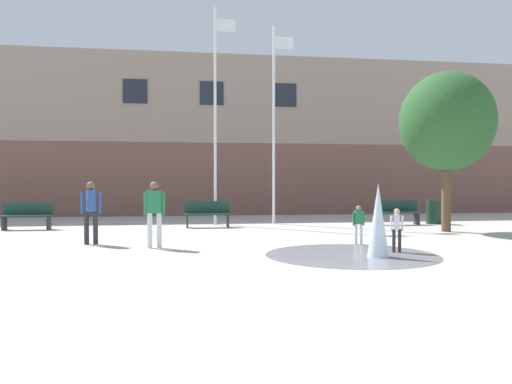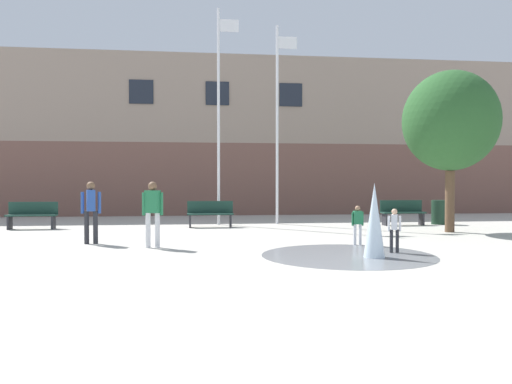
% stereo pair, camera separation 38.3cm
% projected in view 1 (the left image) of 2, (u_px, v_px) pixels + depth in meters
% --- Properties ---
extents(ground_plane, '(100.00, 100.00, 0.00)m').
position_uv_depth(ground_plane, '(289.00, 304.00, 6.48)').
color(ground_plane, '#B2ADA3').
extents(library_building, '(36.00, 6.05, 7.62)m').
position_uv_depth(library_building, '(208.00, 140.00, 26.33)').
color(library_building, brown).
rests_on(library_building, ground).
extents(splash_fountain, '(3.74, 3.74, 1.56)m').
position_uv_depth(splash_fountain, '(371.00, 229.00, 10.57)').
color(splash_fountain, gray).
rests_on(splash_fountain, ground).
extents(park_bench_left_of_flagpoles, '(1.60, 0.44, 0.91)m').
position_uv_depth(park_bench_left_of_flagpoles, '(27.00, 215.00, 16.52)').
color(park_bench_left_of_flagpoles, '#28282D').
rests_on(park_bench_left_of_flagpoles, ground).
extents(park_bench_center, '(1.60, 0.44, 0.91)m').
position_uv_depth(park_bench_center, '(208.00, 214.00, 17.37)').
color(park_bench_center, '#28282D').
rests_on(park_bench_center, ground).
extents(park_bench_near_trashcan, '(1.60, 0.44, 0.91)m').
position_uv_depth(park_bench_near_trashcan, '(398.00, 212.00, 18.38)').
color(park_bench_near_trashcan, '#28282D').
rests_on(park_bench_near_trashcan, ground).
extents(child_running, '(0.31, 0.13, 0.99)m').
position_uv_depth(child_running, '(359.00, 222.00, 12.59)').
color(child_running, silver).
rests_on(child_running, ground).
extents(teen_by_trashcan, '(0.50, 0.38, 1.59)m').
position_uv_depth(teen_by_trashcan, '(91.00, 208.00, 12.60)').
color(teen_by_trashcan, '#28282D').
rests_on(teen_by_trashcan, ground).
extents(adult_watching, '(0.50, 0.33, 1.59)m').
position_uv_depth(adult_watching, '(154.00, 209.00, 11.91)').
color(adult_watching, silver).
rests_on(adult_watching, ground).
extents(child_with_pink_shirt, '(0.31, 0.24, 0.99)m').
position_uv_depth(child_with_pink_shirt, '(397.00, 227.00, 11.20)').
color(child_with_pink_shirt, '#28282D').
rests_on(child_with_pink_shirt, ground).
extents(flagpole_left, '(0.80, 0.10, 7.97)m').
position_uv_depth(flagpole_left, '(216.00, 110.00, 18.35)').
color(flagpole_left, silver).
rests_on(flagpole_left, ground).
extents(flagpole_right, '(0.80, 0.10, 7.42)m').
position_uv_depth(flagpole_right, '(275.00, 119.00, 18.67)').
color(flagpole_right, silver).
rests_on(flagpole_right, ground).
extents(trash_can, '(0.56, 0.56, 0.90)m').
position_uv_depth(trash_can, '(434.00, 212.00, 18.79)').
color(trash_can, '#193323').
rests_on(trash_can, ground).
extents(street_tree_near_building, '(2.95, 2.95, 5.08)m').
position_uv_depth(street_tree_near_building, '(447.00, 122.00, 15.82)').
color(street_tree_near_building, brown).
rests_on(street_tree_near_building, ground).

